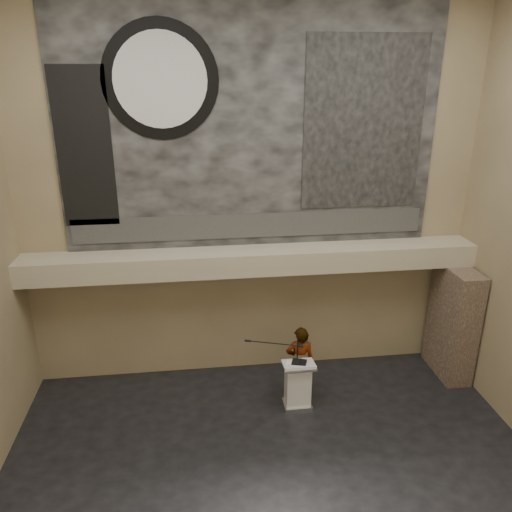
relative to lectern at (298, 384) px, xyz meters
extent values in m
plane|color=black|center=(-0.79, -2.28, -0.55)|extent=(10.00, 10.00, 0.00)
cube|color=#7F6E50|center=(-0.79, 1.72, 3.70)|extent=(10.00, 0.02, 8.50)
cube|color=#7F6E50|center=(-0.79, -6.28, 3.70)|extent=(10.00, 0.02, 8.50)
cube|color=tan|center=(-0.79, 1.32, 2.40)|extent=(10.00, 0.80, 0.50)
cylinder|color=#B2893D|center=(-2.39, 1.27, 2.12)|extent=(0.04, 0.04, 0.06)
cylinder|color=#B2893D|center=(1.11, 1.27, 2.12)|extent=(0.04, 0.04, 0.06)
cube|color=black|center=(-0.79, 1.69, 5.15)|extent=(8.00, 0.05, 5.00)
cube|color=#303030|center=(-0.79, 1.65, 3.10)|extent=(7.76, 0.02, 0.55)
cylinder|color=black|center=(-2.59, 1.65, 6.15)|extent=(2.30, 0.02, 2.30)
cylinder|color=silver|center=(-2.59, 1.63, 6.15)|extent=(1.84, 0.02, 1.84)
cube|color=black|center=(1.61, 1.65, 5.25)|extent=(2.60, 0.02, 3.60)
cube|color=black|center=(-4.19, 1.65, 4.85)|extent=(1.10, 0.02, 3.20)
cube|color=#47372B|center=(3.86, 0.87, 0.80)|extent=(0.60, 1.40, 2.70)
cube|color=silver|center=(0.00, 0.00, -0.51)|extent=(0.60, 0.46, 0.08)
cube|color=white|center=(0.00, 0.00, 0.01)|extent=(0.53, 0.37, 0.96)
cube|color=white|center=(0.00, -0.02, 0.52)|extent=(0.67, 0.48, 0.13)
cube|color=black|center=(0.01, -0.02, 0.56)|extent=(0.37, 0.33, 0.04)
cube|color=white|center=(-0.18, -0.04, 0.55)|extent=(0.28, 0.32, 0.00)
imported|color=white|center=(0.12, 0.40, 0.30)|extent=(0.66, 0.47, 1.71)
cylinder|color=black|center=(0.01, 0.19, -0.54)|extent=(0.52, 0.52, 0.02)
cylinder|color=black|center=(0.01, 0.19, 0.24)|extent=(0.03, 0.03, 1.59)
cylinder|color=black|center=(-0.50, 0.35, 0.84)|extent=(1.15, 0.39, 0.02)
camera|label=1|loc=(-2.02, -8.87, 6.37)|focal=35.00mm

